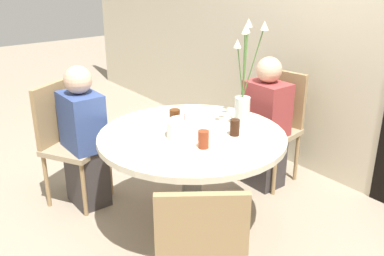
{
  "coord_description": "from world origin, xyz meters",
  "views": [
    {
      "loc": [
        2.04,
        -1.57,
        1.76
      ],
      "look_at": [
        0.0,
        0.0,
        0.75
      ],
      "focal_mm": 40.0,
      "sensor_mm": 36.0,
      "label": 1
    }
  ],
  "objects_px": {
    "birthday_cake": "(184,129)",
    "person_guest": "(265,127)",
    "chair_far_back": "(276,120)",
    "flower_vase": "(244,93)",
    "drink_glass_0": "(235,127)",
    "side_plate": "(128,134)",
    "drink_glass_1": "(175,119)",
    "chair_left_flank": "(66,137)",
    "drink_glass_2": "(203,139)",
    "person_boy": "(84,142)"
  },
  "relations": [
    {
      "from": "side_plate",
      "to": "drink_glass_1",
      "type": "xyz_separation_m",
      "value": [
        0.08,
        0.32,
        0.06
      ]
    },
    {
      "from": "chair_left_flank",
      "to": "drink_glass_0",
      "type": "distance_m",
      "value": 1.32
    },
    {
      "from": "birthday_cake",
      "to": "drink_glass_2",
      "type": "height_order",
      "value": "birthday_cake"
    },
    {
      "from": "chair_far_back",
      "to": "drink_glass_2",
      "type": "relative_size",
      "value": 8.53
    },
    {
      "from": "flower_vase",
      "to": "person_guest",
      "type": "relative_size",
      "value": 0.65
    },
    {
      "from": "drink_glass_0",
      "to": "person_guest",
      "type": "xyz_separation_m",
      "value": [
        -0.33,
        0.66,
        -0.26
      ]
    },
    {
      "from": "birthday_cake",
      "to": "drink_glass_1",
      "type": "bearing_deg",
      "value": 164.2
    },
    {
      "from": "drink_glass_0",
      "to": "person_boy",
      "type": "height_order",
      "value": "person_boy"
    },
    {
      "from": "person_guest",
      "to": "drink_glass_1",
      "type": "bearing_deg",
      "value": -91.1
    },
    {
      "from": "side_plate",
      "to": "drink_glass_2",
      "type": "relative_size",
      "value": 1.81
    },
    {
      "from": "birthday_cake",
      "to": "side_plate",
      "type": "distance_m",
      "value": 0.37
    },
    {
      "from": "chair_left_flank",
      "to": "chair_far_back",
      "type": "bearing_deg",
      "value": -54.91
    },
    {
      "from": "chair_left_flank",
      "to": "person_boy",
      "type": "distance_m",
      "value": 0.16
    },
    {
      "from": "chair_left_flank",
      "to": "drink_glass_2",
      "type": "bearing_deg",
      "value": -98.63
    },
    {
      "from": "person_boy",
      "to": "flower_vase",
      "type": "bearing_deg",
      "value": 43.17
    },
    {
      "from": "drink_glass_2",
      "to": "birthday_cake",
      "type": "bearing_deg",
      "value": 176.32
    },
    {
      "from": "birthday_cake",
      "to": "person_guest",
      "type": "relative_size",
      "value": 0.21
    },
    {
      "from": "flower_vase",
      "to": "drink_glass_2",
      "type": "relative_size",
      "value": 6.49
    },
    {
      "from": "drink_glass_0",
      "to": "drink_glass_2",
      "type": "xyz_separation_m",
      "value": [
        0.03,
        -0.29,
        0.0
      ]
    },
    {
      "from": "chair_left_flank",
      "to": "flower_vase",
      "type": "height_order",
      "value": "flower_vase"
    },
    {
      "from": "chair_far_back",
      "to": "side_plate",
      "type": "distance_m",
      "value": 1.37
    },
    {
      "from": "chair_left_flank",
      "to": "birthday_cake",
      "type": "distance_m",
      "value": 1.04
    },
    {
      "from": "flower_vase",
      "to": "drink_glass_1",
      "type": "height_order",
      "value": "flower_vase"
    },
    {
      "from": "person_boy",
      "to": "birthday_cake",
      "type": "bearing_deg",
      "value": 25.12
    },
    {
      "from": "drink_glass_0",
      "to": "chair_left_flank",
      "type": "bearing_deg",
      "value": -146.76
    },
    {
      "from": "chair_left_flank",
      "to": "side_plate",
      "type": "bearing_deg",
      "value": -105.17
    },
    {
      "from": "chair_left_flank",
      "to": "person_guest",
      "type": "height_order",
      "value": "person_guest"
    },
    {
      "from": "person_guest",
      "to": "chair_far_back",
      "type": "bearing_deg",
      "value": 99.61
    },
    {
      "from": "chair_left_flank",
      "to": "side_plate",
      "type": "xyz_separation_m",
      "value": [
        0.66,
        0.17,
        0.19
      ]
    },
    {
      "from": "flower_vase",
      "to": "drink_glass_2",
      "type": "bearing_deg",
      "value": -73.7
    },
    {
      "from": "flower_vase",
      "to": "person_boy",
      "type": "bearing_deg",
      "value": -136.83
    },
    {
      "from": "birthday_cake",
      "to": "side_plate",
      "type": "relative_size",
      "value": 1.14
    },
    {
      "from": "drink_glass_1",
      "to": "flower_vase",
      "type": "bearing_deg",
      "value": 57.06
    },
    {
      "from": "drink_glass_1",
      "to": "chair_left_flank",
      "type": "bearing_deg",
      "value": -146.52
    },
    {
      "from": "side_plate",
      "to": "person_boy",
      "type": "distance_m",
      "value": 0.57
    },
    {
      "from": "drink_glass_1",
      "to": "person_guest",
      "type": "relative_size",
      "value": 0.12
    },
    {
      "from": "birthday_cake",
      "to": "flower_vase",
      "type": "xyz_separation_m",
      "value": [
        0.08,
        0.44,
        0.18
      ]
    },
    {
      "from": "drink_glass_0",
      "to": "person_boy",
      "type": "xyz_separation_m",
      "value": [
        -0.95,
        -0.63,
        -0.26
      ]
    },
    {
      "from": "drink_glass_0",
      "to": "person_boy",
      "type": "distance_m",
      "value": 1.17
    },
    {
      "from": "drink_glass_1",
      "to": "drink_glass_2",
      "type": "bearing_deg",
      "value": -9.21
    },
    {
      "from": "drink_glass_1",
      "to": "person_guest",
      "type": "bearing_deg",
      "value": 88.9
    },
    {
      "from": "drink_glass_2",
      "to": "chair_far_back",
      "type": "bearing_deg",
      "value": 109.61
    },
    {
      "from": "drink_glass_0",
      "to": "side_plate",
      "type": "bearing_deg",
      "value": -128.12
    },
    {
      "from": "flower_vase",
      "to": "person_guest",
      "type": "bearing_deg",
      "value": 115.35
    },
    {
      "from": "chair_far_back",
      "to": "person_boy",
      "type": "xyz_separation_m",
      "value": [
        -0.59,
        -1.45,
        -0.02
      ]
    },
    {
      "from": "chair_far_back",
      "to": "drink_glass_1",
      "type": "relative_size",
      "value": 7.37
    },
    {
      "from": "drink_glass_0",
      "to": "person_guest",
      "type": "distance_m",
      "value": 0.78
    },
    {
      "from": "chair_far_back",
      "to": "flower_vase",
      "type": "xyz_separation_m",
      "value": [
        0.26,
        -0.65,
        0.42
      ]
    },
    {
      "from": "side_plate",
      "to": "person_boy",
      "type": "xyz_separation_m",
      "value": [
        -0.52,
        -0.09,
        -0.21
      ]
    },
    {
      "from": "chair_far_back",
      "to": "flower_vase",
      "type": "relative_size",
      "value": 1.31
    }
  ]
}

